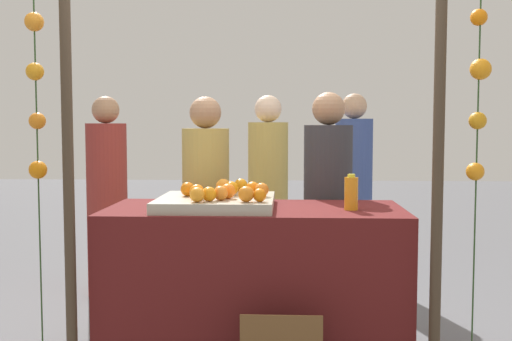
{
  "coord_description": "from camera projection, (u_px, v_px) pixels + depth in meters",
  "views": [
    {
      "loc": [
        0.18,
        -3.46,
        1.38
      ],
      "look_at": [
        0.0,
        0.15,
        1.12
      ],
      "focal_mm": 43.05,
      "sensor_mm": 36.0,
      "label": 1
    }
  ],
  "objects": [
    {
      "name": "orange_11",
      "position": [
        262.0,
        190.0,
        3.5
      ],
      "size": [
        0.08,
        0.08,
        0.08
      ],
      "primitive_type": "sphere",
      "color": "orange",
      "rests_on": "orange_tray"
    },
    {
      "name": "orange_6",
      "position": [
        253.0,
        189.0,
        3.54
      ],
      "size": [
        0.08,
        0.08,
        0.08
      ],
      "primitive_type": "sphere",
      "color": "orange",
      "rests_on": "orange_tray"
    },
    {
      "name": "orange_10",
      "position": [
        188.0,
        189.0,
        3.52
      ],
      "size": [
        0.08,
        0.08,
        0.08
      ],
      "primitive_type": "sphere",
      "color": "orange",
      "rests_on": "orange_tray"
    },
    {
      "name": "orange_9",
      "position": [
        221.0,
        193.0,
        3.32
      ],
      "size": [
        0.08,
        0.08,
        0.08
      ],
      "primitive_type": "sphere",
      "color": "orange",
      "rests_on": "orange_tray"
    },
    {
      "name": "garland_strand_right",
      "position": [
        479.0,
        67.0,
        2.95
      ],
      "size": [
        0.11,
        0.11,
        2.25
      ],
      "color": "#2D4C23",
      "rests_on": "ground_plane"
    },
    {
      "name": "garland_strand_left",
      "position": [
        35.0,
        78.0,
        3.08
      ],
      "size": [
        0.1,
        0.1,
        2.25
      ],
      "color": "#2D4C23",
      "rests_on": "ground_plane"
    },
    {
      "name": "orange_5",
      "position": [
        209.0,
        194.0,
        3.28
      ],
      "size": [
        0.08,
        0.08,
        0.08
      ],
      "primitive_type": "sphere",
      "color": "orange",
      "rests_on": "orange_tray"
    },
    {
      "name": "orange_4",
      "position": [
        197.0,
        195.0,
        3.24
      ],
      "size": [
        0.08,
        0.08,
        0.08
      ],
      "primitive_type": "sphere",
      "color": "orange",
      "rests_on": "orange_tray"
    },
    {
      "name": "crowd_person_2",
      "position": [
        268.0,
        202.0,
        5.02
      ],
      "size": [
        0.33,
        0.33,
        1.63
      ],
      "color": "tan",
      "rests_on": "ground_plane"
    },
    {
      "name": "vendor_left",
      "position": [
        206.0,
        222.0,
        4.14
      ],
      "size": [
        0.32,
        0.32,
        1.58
      ],
      "color": "tan",
      "rests_on": "ground_plane"
    },
    {
      "name": "canopy_post_left",
      "position": [
        68.0,
        169.0,
        3.09
      ],
      "size": [
        0.06,
        0.06,
        2.33
      ],
      "primitive_type": "cylinder",
      "color": "#473828",
      "rests_on": "ground_plane"
    },
    {
      "name": "orange_7",
      "position": [
        223.0,
        186.0,
        3.64
      ],
      "size": [
        0.09,
        0.09,
        0.09
      ],
      "primitive_type": "sphere",
      "color": "orange",
      "rests_on": "orange_tray"
    },
    {
      "name": "stall_counter",
      "position": [
        255.0,
        287.0,
        3.52
      ],
      "size": [
        1.68,
        0.77,
        0.92
      ],
      "primitive_type": "cube",
      "color": "#5B1919",
      "rests_on": "ground_plane"
    },
    {
      "name": "orange_0",
      "position": [
        197.0,
        192.0,
        3.37
      ],
      "size": [
        0.08,
        0.08,
        0.08
      ],
      "primitive_type": "sphere",
      "color": "orange",
      "rests_on": "orange_tray"
    },
    {
      "name": "orange_8",
      "position": [
        246.0,
        194.0,
        3.25
      ],
      "size": [
        0.08,
        0.08,
        0.08
      ],
      "primitive_type": "sphere",
      "color": "orange",
      "rests_on": "orange_tray"
    },
    {
      "name": "orange_2",
      "position": [
        231.0,
        188.0,
        3.54
      ],
      "size": [
        0.08,
        0.08,
        0.08
      ],
      "primitive_type": "sphere",
      "color": "orange",
      "rests_on": "orange_tray"
    },
    {
      "name": "orange_3",
      "position": [
        260.0,
        195.0,
        3.26
      ],
      "size": [
        0.07,
        0.07,
        0.07
      ],
      "primitive_type": "sphere",
      "color": "orange",
      "rests_on": "orange_tray"
    },
    {
      "name": "juice_bottle",
      "position": [
        351.0,
        193.0,
        3.38
      ],
      "size": [
        0.08,
        0.08,
        0.2
      ],
      "color": "orange",
      "rests_on": "stall_counter"
    },
    {
      "name": "orange_12",
      "position": [
        241.0,
        185.0,
        3.73
      ],
      "size": [
        0.08,
        0.08,
        0.08
      ],
      "primitive_type": "sphere",
      "color": "orange",
      "rests_on": "orange_tray"
    },
    {
      "name": "crowd_person_1",
      "position": [
        107.0,
        203.0,
        4.97
      ],
      "size": [
        0.32,
        0.32,
        1.62
      ],
      "color": "maroon",
      "rests_on": "ground_plane"
    },
    {
      "name": "vendor_right",
      "position": [
        328.0,
        221.0,
        4.08
      ],
      "size": [
        0.32,
        0.32,
        1.6
      ],
      "color": "#333338",
      "rests_on": "ground_plane"
    },
    {
      "name": "orange_tray",
      "position": [
        216.0,
        202.0,
        3.48
      ],
      "size": [
        0.65,
        0.65,
        0.06
      ],
      "primitive_type": "cube",
      "color": "#B2AD99",
      "rests_on": "stall_counter"
    },
    {
      "name": "crowd_person_0",
      "position": [
        353.0,
        193.0,
        5.51
      ],
      "size": [
        0.33,
        0.33,
        1.67
      ],
      "color": "#384C8C",
      "rests_on": "ground_plane"
    },
    {
      "name": "canopy_post_right",
      "position": [
        438.0,
        170.0,
        3.0
      ],
      "size": [
        0.06,
        0.06,
        2.33
      ],
      "primitive_type": "cylinder",
      "color": "#473828",
      "rests_on": "ground_plane"
    },
    {
      "name": "orange_1",
      "position": [
        228.0,
        191.0,
        3.4
      ],
      "size": [
        0.08,
        0.08,
        0.08
      ],
      "primitive_type": "sphere",
      "color": "orange",
      "rests_on": "orange_tray"
    }
  ]
}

